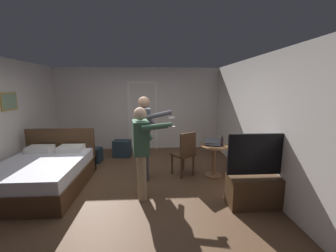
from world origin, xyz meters
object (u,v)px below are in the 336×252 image
(tv_flatscreen, at_px, (260,185))
(person_striped_shirt, at_px, (145,132))
(laptop, at_px, (213,143))
(bottle_on_table, at_px, (222,142))
(bed, at_px, (44,173))
(side_table, at_px, (214,155))
(suitcase_small, at_px, (122,148))
(suitcase_dark, at_px, (90,155))
(wooden_chair, at_px, (185,152))
(person_blue_shirt, at_px, (141,146))

(tv_flatscreen, height_order, person_striped_shirt, person_striped_shirt)
(laptop, height_order, person_striped_shirt, person_striped_shirt)
(bottle_on_table, bearing_deg, tv_flatscreen, -76.19)
(bed, height_order, side_table, bed)
(tv_flatscreen, xyz_separation_m, laptop, (-0.47, 1.21, 0.39))
(laptop, bearing_deg, tv_flatscreen, -68.64)
(tv_flatscreen, bearing_deg, side_table, 108.90)
(laptop, bearing_deg, suitcase_small, 144.76)
(person_striped_shirt, distance_m, suitcase_small, 1.87)
(tv_flatscreen, relative_size, suitcase_dark, 2.12)
(wooden_chair, bearing_deg, laptop, -8.81)
(person_striped_shirt, height_order, suitcase_dark, person_striped_shirt)
(laptop, xyz_separation_m, wooden_chair, (-0.59, 0.09, -0.21))
(bed, distance_m, person_blue_shirt, 2.07)
(wooden_chair, xyz_separation_m, suitcase_small, (-1.59, 1.45, -0.31))
(person_striped_shirt, bearing_deg, side_table, 1.36)
(tv_flatscreen, height_order, bottle_on_table, tv_flatscreen)
(laptop, distance_m, suitcase_dark, 3.21)
(person_blue_shirt, bearing_deg, suitcase_small, 106.78)
(bed, bearing_deg, laptop, 5.69)
(laptop, xyz_separation_m, suitcase_dark, (-2.96, 1.13, -0.56))
(side_table, xyz_separation_m, person_striped_shirt, (-1.50, -0.04, 0.55))
(tv_flatscreen, relative_size, bottle_on_table, 5.24)
(tv_flatscreen, bearing_deg, person_blue_shirt, 167.70)
(person_striped_shirt, xyz_separation_m, suitcase_small, (-0.73, 1.53, -0.78))
(laptop, height_order, suitcase_dark, laptop)
(bed, relative_size, wooden_chair, 1.94)
(person_blue_shirt, distance_m, suitcase_small, 2.52)
(person_striped_shirt, bearing_deg, bottle_on_table, -1.56)
(bed, relative_size, person_striped_shirt, 1.09)
(suitcase_small, bearing_deg, bed, -118.30)
(suitcase_dark, bearing_deg, wooden_chair, -14.54)
(bed, relative_size, tv_flatscreen, 1.57)
(wooden_chair, distance_m, suitcase_small, 2.17)
(tv_flatscreen, height_order, suitcase_small, tv_flatscreen)
(tv_flatscreen, height_order, side_table, tv_flatscreen)
(bed, bearing_deg, suitcase_dark, 73.03)
(laptop, relative_size, suitcase_dark, 0.72)
(tv_flatscreen, distance_m, laptop, 1.35)
(wooden_chair, distance_m, person_blue_shirt, 1.30)
(wooden_chair, bearing_deg, suitcase_dark, 156.38)
(person_blue_shirt, xyz_separation_m, person_striped_shirt, (0.03, 0.79, 0.09))
(bottle_on_table, xyz_separation_m, suitcase_small, (-2.36, 1.58, -0.57))
(laptop, height_order, wooden_chair, wooden_chair)
(bottle_on_table, relative_size, suitcase_dark, 0.40)
(suitcase_dark, height_order, suitcase_small, suitcase_small)
(tv_flatscreen, relative_size, laptop, 2.95)
(bottle_on_table, distance_m, wooden_chair, 0.83)
(bed, relative_size, bottle_on_table, 8.21)
(tv_flatscreen, height_order, person_blue_shirt, person_blue_shirt)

